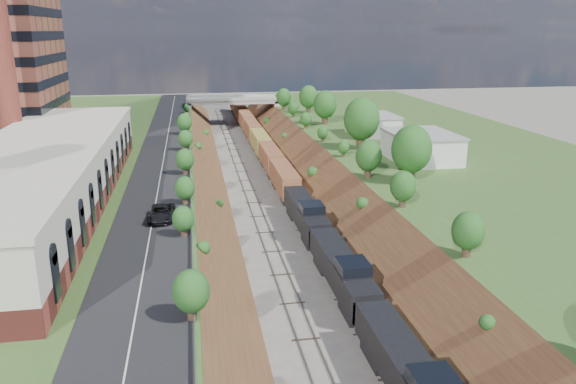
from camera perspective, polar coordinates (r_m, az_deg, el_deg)
platform_left at (r=92.87m, az=-23.25°, el=1.24°), size 44.00×180.00×5.00m
platform_right at (r=100.38m, az=16.44°, el=2.94°), size 44.00×180.00×5.00m
embankment_left at (r=90.86m, az=-9.49°, el=0.41°), size 10.00×180.00×10.00m
embankment_right at (r=93.49m, az=4.11°, el=1.05°), size 10.00×180.00×10.00m
rail_left_track at (r=91.22m, az=-4.21°, el=0.72°), size 1.58×180.00×0.18m
rail_right_track at (r=91.85m, az=-0.98°, el=0.87°), size 1.58×180.00×0.18m
road at (r=89.75m, az=-12.51°, el=3.38°), size 8.00×180.00×0.10m
guardrail at (r=89.34m, az=-9.91°, el=3.80°), size 0.10×171.00×0.70m
commercial_building at (r=69.54m, az=-23.72°, el=1.63°), size 14.30×62.30×7.00m
overpass at (r=151.20m, az=-5.66°, el=8.72°), size 24.50×8.30×7.40m
white_building_near at (r=88.42m, az=13.37°, el=4.43°), size 9.00×12.00×4.00m
white_building_far at (r=108.51m, az=8.61°, el=6.70°), size 8.00×10.00×3.60m
tree_right_large at (r=74.63m, az=12.44°, el=4.24°), size 5.25×5.25×7.61m
tree_left_crest at (r=50.60m, az=-10.18°, el=-4.08°), size 2.45×2.45×3.55m
freight_train at (r=106.51m, az=-2.31°, el=4.30°), size 2.74×155.48×4.55m
suv at (r=60.35m, az=-12.73°, el=-2.07°), size 2.85×5.54×1.50m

